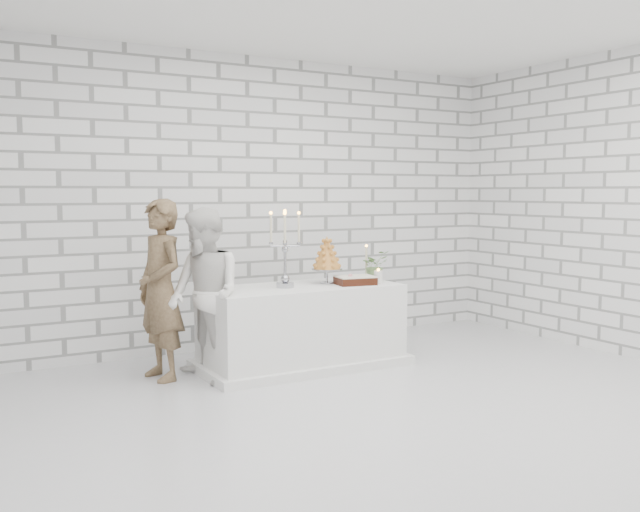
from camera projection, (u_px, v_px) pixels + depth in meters
The scene contains 11 objects.
ground at pixel (386, 408), 5.24m from camera, with size 6.00×5.00×0.01m, color silver.
wall_back at pixel (248, 203), 7.27m from camera, with size 6.00×0.01×3.00m, color white.
cake_table at pixel (302, 326), 6.48m from camera, with size 1.80×0.80×0.75m, color white.
groom at pixel (161, 290), 6.00m from camera, with size 0.57×0.37×1.55m, color brown.
bride at pixel (204, 295), 5.93m from camera, with size 0.72×0.56×1.48m, color white.
candelabra at pixel (285, 249), 6.31m from camera, with size 0.29×0.29×0.71m, color #9C9DA7, non-canonical shape.
croquembouche at pixel (327, 260), 6.61m from camera, with size 0.29×0.29×0.45m, color #B9732E, non-canonical shape.
chocolate_cake at pixel (355, 280), 6.54m from camera, with size 0.35×0.25×0.08m, color black.
pillar_candle at pixel (378, 277), 6.62m from camera, with size 0.08×0.08×0.12m, color white.
extra_taper at pixel (366, 263), 6.94m from camera, with size 0.06×0.06×0.32m, color beige.
flowers at pixel (375, 265), 6.86m from camera, with size 0.26×0.23×0.29m, color #4D7940.
Camera 1 is at (-2.95, -4.20, 1.61)m, focal length 39.41 mm.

